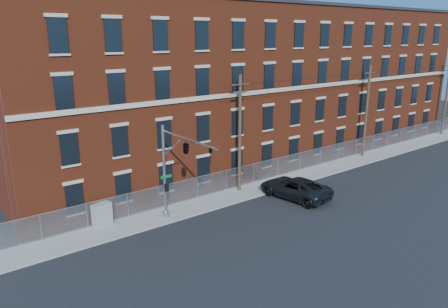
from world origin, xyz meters
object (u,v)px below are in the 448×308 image
object	(u,v)px
utility_cabinet	(102,215)
pickup_truck	(295,188)
utility_pole_near	(240,132)
traffic_signal_mast	(181,156)

from	to	relation	value
utility_cabinet	pickup_truck	bearing A→B (deg)	-27.17
utility_pole_near	pickup_truck	world-z (taller)	utility_pole_near
pickup_truck	utility_pole_near	bearing A→B (deg)	-63.92
utility_pole_near	pickup_truck	distance (m)	6.61
utility_pole_near	pickup_truck	size ratio (longest dim) A/B	1.61
utility_cabinet	utility_pole_near	bearing A→B (deg)	-12.61
pickup_truck	utility_cabinet	bearing A→B (deg)	-24.29
utility_pole_near	utility_cabinet	bearing A→B (deg)	178.42
utility_pole_near	utility_cabinet	distance (m)	13.11
traffic_signal_mast	pickup_truck	distance (m)	11.67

